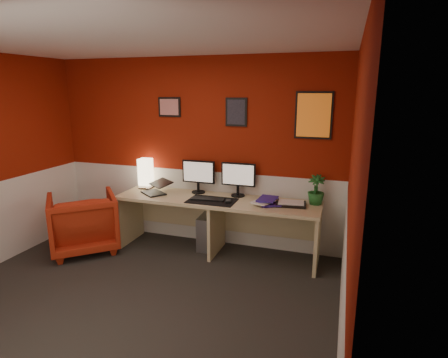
% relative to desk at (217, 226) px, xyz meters
% --- Properties ---
extents(ground, '(4.00, 3.50, 0.01)m').
position_rel_desk_xyz_m(ground, '(-0.43, -1.41, -0.36)').
color(ground, black).
rests_on(ground, ground).
extents(ceiling, '(4.00, 3.50, 0.01)m').
position_rel_desk_xyz_m(ceiling, '(-0.43, -1.41, 2.13)').
color(ceiling, white).
rests_on(ceiling, ground).
extents(wall_back, '(4.00, 0.01, 2.50)m').
position_rel_desk_xyz_m(wall_back, '(-0.43, 0.34, 0.89)').
color(wall_back, maroon).
rests_on(wall_back, ground).
extents(wall_right, '(0.01, 3.50, 2.50)m').
position_rel_desk_xyz_m(wall_right, '(1.57, -1.41, 0.89)').
color(wall_right, maroon).
rests_on(wall_right, ground).
extents(wainscot_back, '(4.00, 0.01, 1.00)m').
position_rel_desk_xyz_m(wainscot_back, '(-0.43, 0.34, 0.14)').
color(wainscot_back, silver).
rests_on(wainscot_back, ground).
extents(wainscot_right, '(0.01, 3.50, 1.00)m').
position_rel_desk_xyz_m(wainscot_right, '(1.56, -1.41, 0.14)').
color(wainscot_right, silver).
rests_on(wainscot_right, ground).
extents(desk, '(2.60, 0.65, 0.73)m').
position_rel_desk_xyz_m(desk, '(0.00, 0.00, 0.00)').
color(desk, '#CEBB84').
rests_on(desk, ground).
extents(shoji_lamp, '(0.16, 0.16, 0.40)m').
position_rel_desk_xyz_m(shoji_lamp, '(-1.11, 0.19, 0.56)').
color(shoji_lamp, '#FFE5B2').
rests_on(shoji_lamp, desk).
extents(laptop, '(0.40, 0.38, 0.22)m').
position_rel_desk_xyz_m(laptop, '(-0.88, -0.03, 0.47)').
color(laptop, black).
rests_on(laptop, desk).
extents(monitor_left, '(0.45, 0.06, 0.58)m').
position_rel_desk_xyz_m(monitor_left, '(-0.33, 0.21, 0.66)').
color(monitor_left, black).
rests_on(monitor_left, desk).
extents(monitor_right, '(0.45, 0.06, 0.58)m').
position_rel_desk_xyz_m(monitor_right, '(0.22, 0.22, 0.66)').
color(monitor_right, black).
rests_on(monitor_right, desk).
extents(desk_mat, '(0.60, 0.38, 0.01)m').
position_rel_desk_xyz_m(desk_mat, '(-0.03, -0.09, 0.37)').
color(desk_mat, black).
rests_on(desk_mat, desk).
extents(keyboard, '(0.43, 0.18, 0.02)m').
position_rel_desk_xyz_m(keyboard, '(-0.09, -0.07, 0.38)').
color(keyboard, black).
rests_on(keyboard, desk_mat).
extents(mouse, '(0.08, 0.11, 0.03)m').
position_rel_desk_xyz_m(mouse, '(0.19, -0.11, 0.39)').
color(mouse, black).
rests_on(mouse, desk_mat).
extents(book_bottom, '(0.32, 0.38, 0.03)m').
position_rel_desk_xyz_m(book_bottom, '(0.57, -0.02, 0.38)').
color(book_bottom, '#321E89').
rests_on(book_bottom, desk).
extents(book_middle, '(0.30, 0.35, 0.02)m').
position_rel_desk_xyz_m(book_middle, '(0.52, -0.00, 0.40)').
color(book_middle, silver).
rests_on(book_middle, book_bottom).
extents(book_top, '(0.23, 0.30, 0.03)m').
position_rel_desk_xyz_m(book_top, '(0.55, -0.00, 0.43)').
color(book_top, '#321E89').
rests_on(book_top, book_middle).
extents(zen_tray, '(0.38, 0.29, 0.03)m').
position_rel_desk_xyz_m(zen_tray, '(0.94, 0.04, 0.38)').
color(zen_tray, black).
rests_on(zen_tray, desk).
extents(potted_plant, '(0.21, 0.21, 0.36)m').
position_rel_desk_xyz_m(potted_plant, '(1.21, 0.18, 0.54)').
color(potted_plant, '#19591E').
rests_on(potted_plant, desk).
extents(pc_tower, '(0.23, 0.46, 0.45)m').
position_rel_desk_xyz_m(pc_tower, '(-0.17, 0.14, -0.14)').
color(pc_tower, '#99999E').
rests_on(pc_tower, ground).
extents(armchair, '(1.17, 1.17, 0.76)m').
position_rel_desk_xyz_m(armchair, '(-1.70, -0.45, 0.02)').
color(armchair, '#A82912').
rests_on(armchair, ground).
extents(art_left, '(0.32, 0.02, 0.26)m').
position_rel_desk_xyz_m(art_left, '(-0.78, 0.33, 1.49)').
color(art_left, red).
rests_on(art_left, wall_back).
extents(art_center, '(0.28, 0.02, 0.36)m').
position_rel_desk_xyz_m(art_center, '(0.16, 0.33, 1.44)').
color(art_center, black).
rests_on(art_center, wall_back).
extents(art_right, '(0.44, 0.02, 0.56)m').
position_rel_desk_xyz_m(art_right, '(1.12, 0.33, 1.42)').
color(art_right, orange).
rests_on(art_right, wall_back).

